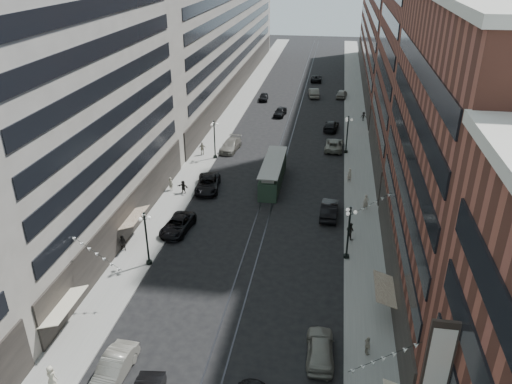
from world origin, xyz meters
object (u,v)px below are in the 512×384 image
Objects in this scene: car_13 at (280,112)px; car_extra_0 at (342,94)px; car_7 at (208,184)px; pedestrian_extra_0 at (171,184)px; car_11 at (334,145)px; car_extra_1 at (316,78)px; car_12 at (331,126)px; car_2 at (178,225)px; car_8 at (231,145)px; car_1 at (114,368)px; lamppost_sw_mid at (215,138)px; lamppost_sw_far at (146,237)px; pedestrian_5 at (183,187)px; car_4 at (320,348)px; pedestrian_8 at (349,175)px; lamppost_se_mid at (347,133)px; streetcar at (273,174)px; car_10 at (329,209)px; car_14 at (314,93)px; lamppost_se_far at (349,231)px; pedestrian_7 at (350,231)px; pedestrian_extra_1 at (366,202)px; pedestrian_6 at (202,149)px; pedestrian_4 at (367,346)px; car_9 at (264,97)px; pedestrian_1 at (51,376)px; pedestrian_2 at (123,243)px.

car_extra_0 reaches higher than car_13.
pedestrian_extra_0 reaches higher than car_7.
car_extra_1 is at bearing -80.98° from car_11.
car_12 is 1.03× the size of car_extra_1.
car_2 is 42.62m from car_13.
car_1 is at bearing -83.50° from car_8.
car_12 is at bearing 79.37° from car_1.
car_8 is 18.62m from car_12.
lamppost_sw_far is at bearing -90.00° from lamppost_sw_mid.
pedestrian_5 is at bearing -156.38° from car_7.
car_extra_0 is at bearing -90.20° from pedestrian_extra_0.
car_4 is 2.71× the size of pedestrian_8.
lamppost_se_mid reaches higher than streetcar.
car_10 is 0.98× the size of car_14.
car_extra_0 is at bearing 59.50° from car_13.
pedestrian_extra_0 reaches higher than pedestrian_5.
lamppost_se_mid is at bearing 15.20° from lamppost_sw_mid.
pedestrian_8 is at bearing 103.75° from car_12.
lamppost_sw_far reaches higher than car_11.
pedestrian_7 is (0.33, 3.59, -2.02)m from lamppost_se_far.
car_12 is at bearing 82.81° from pedestrian_extra_1.
car_4 is at bearing 57.43° from pedestrian_8.
pedestrian_5 is at bearing 63.61° from car_12.
pedestrian_7 is (20.81, -20.27, -0.02)m from pedestrian_6.
car_2 is 31.16m from car_11.
pedestrian_4 is 0.30× the size of car_10.
pedestrian_7 is at bearing 89.14° from car_14.
car_9 is 0.80× the size of car_extra_1.
pedestrian_extra_0 is (-2.91, -11.25, -2.09)m from lamppost_sw_mid.
streetcar reaches higher than car_extra_1.
car_12 is (-3.85, 50.99, -0.17)m from pedestrian_4.
pedestrian_6 is at bearing -80.54° from pedestrian_1.
car_7 is 60.02m from car_extra_1.
car_4 is 3.04× the size of pedestrian_1.
pedestrian_6 is 50.06m from car_extra_1.
car_9 is (-17.45, 66.98, -0.23)m from pedestrian_4.
pedestrian_7 is (16.33, 21.14, 0.26)m from car_1.
pedestrian_1 reaches higher than car_4.
pedestrian_4 is 58.85m from car_13.
pedestrian_1 is 0.31× the size of car_10.
car_9 is 0.94× the size of car_13.
lamppost_se_far reaches higher than car_13.
car_2 is at bearing 79.15° from car_extra_1.
car_10 is 1.19× the size of car_13.
car_4 is at bearing 19.49° from car_1.
car_1 is at bearing -93.88° from car_9.
pedestrian_8 is (17.29, -8.82, 0.26)m from car_8.
car_extra_0 is (1.09, 50.49, -0.06)m from car_10.
car_1 is at bearing -67.30° from pedestrian_5.
car_12 is (19.30, 40.50, -0.19)m from pedestrian_2.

